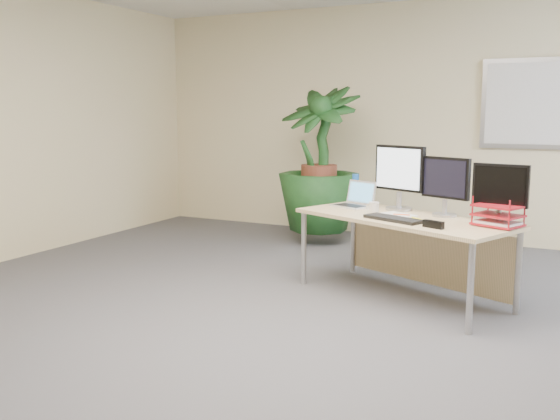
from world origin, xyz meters
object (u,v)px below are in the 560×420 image
at_px(floor_plant, 319,177).
at_px(laptop, 355,200).
at_px(monitor_left, 400,173).
at_px(monitor_right, 445,183).
at_px(desk, 410,232).

relative_size(floor_plant, laptop, 3.91).
height_order(monitor_left, laptop, monitor_left).
bearing_deg(monitor_right, floor_plant, 138.70).
height_order(monitor_left, monitor_right, monitor_left).
xyz_separation_m(monitor_left, laptop, (-0.39, 0.02, -0.25)).
xyz_separation_m(floor_plant, laptop, (0.89, -1.31, -0.03)).
bearing_deg(desk, monitor_right, 16.64).
distance_m(monitor_right, laptop, 0.84).
relative_size(monitor_left, laptop, 1.40).
xyz_separation_m(monitor_right, laptop, (-0.79, 0.16, -0.21)).
bearing_deg(floor_plant, desk, -47.16).
distance_m(desk, monitor_left, 0.52).
height_order(desk, monitor_left, monitor_left).
distance_m(floor_plant, monitor_right, 2.25).
height_order(monitor_right, laptop, monitor_right).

